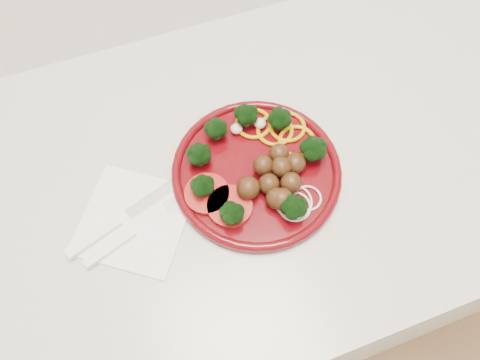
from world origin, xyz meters
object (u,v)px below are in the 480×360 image
object	(u,v)px
knife	(115,223)
napkin	(134,220)
plate	(257,169)
fork	(124,239)

from	to	relation	value
knife	napkin	bearing A→B (deg)	-22.66
plate	fork	distance (m)	0.21
plate	fork	xyz separation A→B (m)	(-0.21, -0.03, -0.01)
plate	knife	size ratio (longest dim) A/B	1.24
napkin	knife	distance (m)	0.03
plate	fork	size ratio (longest dim) A/B	1.40
plate	knife	xyz separation A→B (m)	(-0.22, -0.01, -0.01)
knife	fork	world-z (taller)	knife
plate	fork	world-z (taller)	plate
napkin	fork	world-z (taller)	fork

